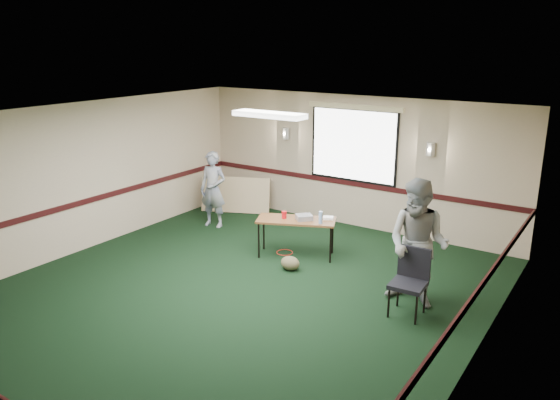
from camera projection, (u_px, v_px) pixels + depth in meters
The scene contains 13 objects.
ground at pixel (233, 295), 8.31m from camera, with size 8.00×8.00×0.00m, color black.
room_shell at pixel (306, 168), 9.56m from camera, with size 8.00×8.02×8.00m.
folding_table at pixel (296, 222), 9.67m from camera, with size 1.49×1.06×0.69m.
projector at pixel (304, 217), 9.61m from camera, with size 0.27×0.23×0.09m, color gray.
game_console at pixel (328, 218), 9.65m from camera, with size 0.18×0.14×0.04m, color white.
red_cup at pixel (284, 215), 9.69m from camera, with size 0.09×0.09×0.13m, color #BB0C12.
water_bottle at pixel (321, 218), 9.39m from camera, with size 0.07×0.07×0.22m, color #7C9DCC.
duffel_bag at pixel (290, 263), 9.21m from camera, with size 0.34×0.25×0.24m, color #4C432B.
cable_coil at pixel (285, 252), 9.97m from camera, with size 0.30×0.30×0.02m, color red.
folded_table at pixel (236, 195), 12.25m from camera, with size 1.55×0.07×0.80m, color tan.
conference_chair at pixel (411, 276), 7.64m from camera, with size 0.49×0.51×0.95m.
person_left at pixel (213, 189), 11.21m from camera, with size 0.57×0.38×1.58m, color #38437C.
person_right at pixel (418, 244), 7.79m from camera, with size 0.92×0.71×1.88m, color slate.
Camera 1 is at (4.79, -5.90, 3.74)m, focal length 35.00 mm.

